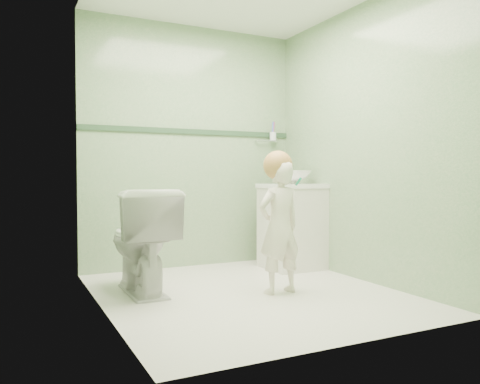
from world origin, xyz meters
TOP-DOWN VIEW (x-y plane):
  - ground at (0.00, 0.00)m, footprint 2.50×2.50m
  - room_shell at (0.00, 0.00)m, footprint 2.50×2.54m
  - trim_stripe at (0.00, 1.24)m, footprint 2.20×0.02m
  - vanity at (0.84, 0.70)m, footprint 0.52×0.50m
  - counter at (0.84, 0.70)m, footprint 0.54×0.52m
  - basin at (0.84, 0.70)m, footprint 0.37×0.37m
  - faucet at (0.84, 0.89)m, footprint 0.03×0.13m
  - cup_holder at (0.89, 1.18)m, footprint 0.26×0.07m
  - toilet at (-0.74, 0.38)m, footprint 0.45×0.80m
  - toddler at (0.22, -0.10)m, footprint 0.40×0.28m
  - hair_cap at (0.22, -0.08)m, footprint 0.23×0.23m
  - teal_toothbrush at (0.30, -0.22)m, footprint 0.11×0.14m

SIDE VIEW (x-z plane):
  - ground at x=0.00m, z-range 0.00..0.00m
  - vanity at x=0.84m, z-range 0.00..0.80m
  - toilet at x=-0.74m, z-range 0.00..0.81m
  - toddler at x=0.22m, z-range 0.00..1.03m
  - counter at x=0.84m, z-range 0.79..0.83m
  - teal_toothbrush at x=0.30m, z-range 0.83..0.91m
  - basin at x=0.84m, z-range 0.83..0.96m
  - faucet at x=0.84m, z-range 0.88..1.06m
  - hair_cap at x=0.22m, z-range 0.88..1.10m
  - room_shell at x=0.00m, z-range 0.00..2.40m
  - cup_holder at x=0.89m, z-range 1.22..1.44m
  - trim_stripe at x=0.00m, z-range 1.33..1.38m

